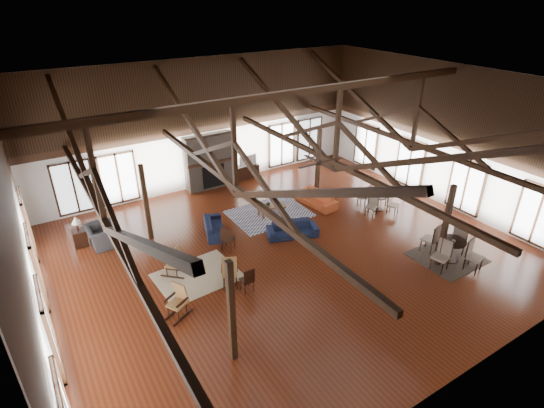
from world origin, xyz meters
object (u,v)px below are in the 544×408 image
armchair (102,235)px  cafe_table_far (378,200)px  sofa_navy_front (292,229)px  coffee_table (271,206)px  sofa_orange (316,199)px  tv_console (246,171)px  cafe_table_near (452,247)px  sofa_navy_left (215,227)px

armchair → cafe_table_far: cafe_table_far is taller
sofa_navy_front → coffee_table: (0.20, 1.91, 0.12)m
sofa_orange → coffee_table: 2.21m
sofa_navy_front → tv_console: size_ratio=1.54×
sofa_navy_front → cafe_table_near: bearing=-29.1°
tv_console → cafe_table_near: bearing=-75.9°
cafe_table_far → sofa_navy_left: bearing=164.1°
sofa_orange → cafe_table_far: (1.99, -1.79, 0.18)m
sofa_navy_front → tv_console: tv_console is taller
sofa_navy_left → coffee_table: bearing=-70.8°
sofa_navy_front → coffee_table: size_ratio=1.47×
sofa_navy_left → cafe_table_near: size_ratio=0.82×
sofa_navy_front → cafe_table_near: cafe_table_near is taller
sofa_navy_front → tv_console: 6.11m
sofa_navy_left → coffee_table: sofa_navy_left is taller
sofa_navy_left → tv_console: bearing=-24.0°
sofa_navy_front → coffee_table: bearing=103.4°
sofa_navy_left → cafe_table_near: (6.28, -6.14, 0.30)m
armchair → cafe_table_near: size_ratio=0.54×
sofa_orange → armchair: 8.95m
cafe_table_far → coffee_table: bearing=154.1°
sofa_orange → armchair: size_ratio=1.69×
sofa_orange → coffee_table: size_ratio=1.52×
sofa_navy_left → armchair: 4.19m
sofa_navy_left → cafe_table_far: cafe_table_far is taller
cafe_table_near → cafe_table_far: 4.22m
coffee_table → cafe_table_near: size_ratio=0.60×
armchair → cafe_table_far: size_ratio=0.65×
sofa_navy_front → sofa_navy_left: sofa_navy_front is taller
sofa_navy_left → sofa_orange: 4.87m
coffee_table → cafe_table_far: (4.19, -2.03, 0.07)m
cafe_table_near → tv_console: size_ratio=1.73×
sofa_orange → tv_console: size_ratio=1.60×
sofa_navy_left → cafe_table_far: size_ratio=0.98×
sofa_navy_front → sofa_navy_left: size_ratio=1.08×
coffee_table → sofa_navy_left: bearing=-158.8°
cafe_table_far → armchair: bearing=162.7°
sofa_orange → cafe_table_near: cafe_table_near is taller
sofa_orange → sofa_navy_front: bearing=-61.8°
armchair → tv_console: 8.12m
sofa_navy_front → sofa_orange: (2.40, 1.66, 0.01)m
sofa_navy_front → cafe_table_far: (4.39, -0.12, 0.19)m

